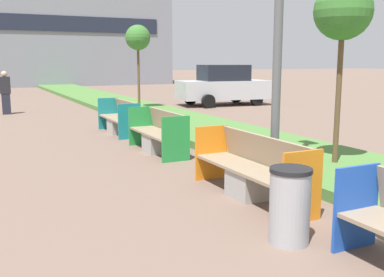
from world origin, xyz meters
The scene contains 10 objects.
planter_grass_strip centered at (3.20, 12.00, 0.09)m, with size 2.80×120.00×0.18m.
building_backdrop centered at (4.00, 41.88, 4.44)m, with size 18.54×7.39×8.88m.
bench_orange_frame centered at (0.94, 7.14, 0.38)m, with size 0.65×2.45×0.94m.
bench_green_frame centered at (0.94, 10.92, 0.37)m, with size 0.65×2.15×0.94m.
bench_teal_frame centered at (0.94, 13.88, 0.37)m, with size 0.65×2.07×0.94m.
litter_bin centered at (0.35, 5.49, 0.44)m, with size 0.48×0.48×0.88m.
sapling_tree_near centered at (3.23, 7.79, 2.89)m, with size 1.04×1.04×3.44m.
sapling_tree_far centered at (3.23, 18.69, 2.90)m, with size 0.98×0.98×3.43m.
pedestrian_walking centered at (-1.63, 20.28, 0.84)m, with size 0.53×0.24×1.66m.
parked_car_distant centered at (7.71, 19.72, 0.91)m, with size 4.38×2.26×1.86m.
Camera 1 is at (-2.78, 1.61, 2.06)m, focal length 42.00 mm.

